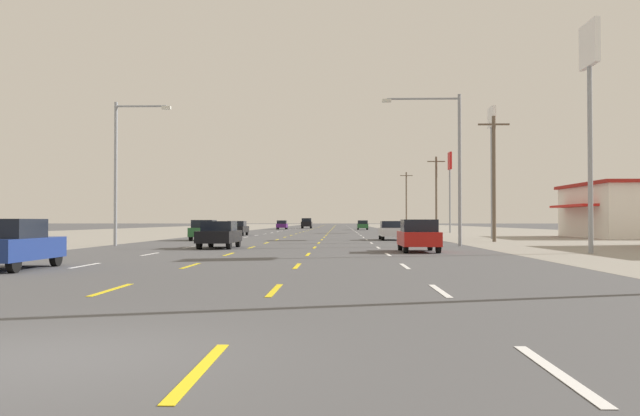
# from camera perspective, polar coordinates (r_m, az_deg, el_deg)

# --- Properties ---
(ground_plane) EXTENTS (572.00, 572.00, 0.00)m
(ground_plane) POSITION_cam_1_polar(r_m,az_deg,el_deg) (73.15, -0.76, -2.26)
(ground_plane) COLOR #4C4C4F
(lot_apron_left) EXTENTS (28.00, 440.00, 0.01)m
(lot_apron_left) POSITION_cam_1_polar(r_m,az_deg,el_deg) (78.22, -19.20, -2.12)
(lot_apron_left) COLOR gray
(lot_apron_left) RESTS_ON ground
(lot_apron_right) EXTENTS (28.00, 440.00, 0.01)m
(lot_apron_right) POSITION_cam_1_polar(r_m,az_deg,el_deg) (76.21, 18.19, -2.16)
(lot_apron_right) COLOR gray
(lot_apron_right) RESTS_ON ground
(lane_markings) EXTENTS (10.64, 227.60, 0.01)m
(lane_markings) POSITION_cam_1_polar(r_m,az_deg,el_deg) (111.62, 0.09, -1.86)
(lane_markings) COLOR white
(lane_markings) RESTS_ON ground
(signal_span_wire) EXTENTS (25.09, 0.52, 9.76)m
(signal_span_wire) POSITION_cam_1_polar(r_m,az_deg,el_deg) (15.42, -10.30, 14.13)
(signal_span_wire) COLOR brown
(signal_span_wire) RESTS_ON ground
(hatchback_far_left_nearest) EXTENTS (1.72, 3.90, 1.54)m
(hatchback_far_left_nearest) POSITION_cam_1_polar(r_m,az_deg,el_deg) (22.22, -25.00, -2.80)
(hatchback_far_left_nearest) COLOR navy
(hatchback_far_left_nearest) RESTS_ON ground
(hatchback_far_right_near) EXTENTS (1.72, 3.90, 1.54)m
(hatchback_far_right_near) POSITION_cam_1_polar(r_m,az_deg,el_deg) (31.94, 8.47, -2.35)
(hatchback_far_right_near) COLOR red
(hatchback_far_right_near) RESTS_ON ground
(sedan_inner_left_mid) EXTENTS (1.80, 4.50, 1.46)m
(sedan_inner_left_mid) POSITION_cam_1_polar(r_m,az_deg,el_deg) (36.28, -8.64, -2.24)
(sedan_inner_left_mid) COLOR black
(sedan_inner_left_mid) RESTS_ON ground
(hatchback_far_left_midfar) EXTENTS (1.72, 3.90, 1.54)m
(hatchback_far_left_midfar) POSITION_cam_1_polar(r_m,az_deg,el_deg) (50.79, -9.89, -1.88)
(hatchback_far_left_midfar) COLOR #235B2D
(hatchback_far_left_midfar) RESTS_ON ground
(sedan_far_right_far) EXTENTS (1.80, 4.50, 1.46)m
(sedan_far_right_far) POSITION_cam_1_polar(r_m,az_deg,el_deg) (51.34, 6.17, -1.91)
(sedan_far_right_far) COLOR silver
(sedan_far_right_far) RESTS_ON ground
(sedan_far_left_farther) EXTENTS (1.80, 4.50, 1.46)m
(sedan_far_left_farther) POSITION_cam_1_polar(r_m,az_deg,el_deg) (66.96, -7.14, -1.72)
(sedan_far_left_farther) COLOR black
(sedan_far_left_farther) RESTS_ON ground
(hatchback_far_right_farthest) EXTENTS (1.72, 3.90, 1.54)m
(hatchback_far_right_farthest) POSITION_cam_1_polar(r_m,az_deg,el_deg) (107.88, 3.68, -1.47)
(hatchback_far_right_farthest) COLOR #235B2D
(hatchback_far_right_farthest) RESTS_ON ground
(hatchback_far_left_distant_a) EXTENTS (1.72, 3.90, 1.54)m
(hatchback_far_left_distant_a) POSITION_cam_1_polar(r_m,az_deg,el_deg) (114.41, -3.29, -1.45)
(hatchback_far_left_distant_a) COLOR #4C196B
(hatchback_far_left_distant_a) RESTS_ON ground
(suv_inner_left_distant_b) EXTENTS (1.98, 4.90, 1.98)m
(suv_inner_left_distant_b) POSITION_cam_1_polar(r_m,az_deg,el_deg) (129.17, -1.15, -1.31)
(suv_inner_left_distant_b) COLOR black
(suv_inner_left_distant_b) RESTS_ON ground
(pole_sign_right_row_0) EXTENTS (0.24, 2.02, 10.52)m
(pole_sign_right_row_0) POSITION_cam_1_polar(r_m,az_deg,el_deg) (33.08, 22.16, 10.26)
(pole_sign_right_row_0) COLOR gray
(pole_sign_right_row_0) RESTS_ON ground
(pole_sign_right_row_1) EXTENTS (0.24, 2.02, 10.83)m
(pole_sign_right_row_1) POSITION_cam_1_polar(r_m,az_deg,el_deg) (56.48, 14.55, 5.63)
(pole_sign_right_row_1) COLOR gray
(pole_sign_right_row_1) RESTS_ON ground
(pole_sign_right_row_2) EXTENTS (0.24, 1.78, 9.96)m
(pole_sign_right_row_2) POSITION_cam_1_polar(r_m,az_deg,el_deg) (83.56, 11.10, 3.00)
(pole_sign_right_row_2) COLOR gray
(pole_sign_right_row_2) RESTS_ON ground
(streetlight_left_row_0) EXTENTS (3.38, 0.26, 8.53)m
(streetlight_left_row_0) POSITION_cam_1_polar(r_m,az_deg,el_deg) (41.10, -16.71, 3.75)
(streetlight_left_row_0) COLOR gray
(streetlight_left_row_0) RESTS_ON ground
(streetlight_right_row_0) EXTENTS (4.61, 0.26, 8.89)m
(streetlight_right_row_0) POSITION_cam_1_polar(r_m,az_deg,el_deg) (39.57, 11.16, 4.39)
(streetlight_right_row_0) COLOR gray
(streetlight_right_row_0) RESTS_ON ground
(utility_pole_right_row_0) EXTENTS (2.20, 0.26, 8.88)m
(utility_pole_right_row_0) POSITION_cam_1_polar(r_m,az_deg,el_deg) (48.27, 14.73, 2.67)
(utility_pole_right_row_0) COLOR brown
(utility_pole_right_row_0) RESTS_ON ground
(utility_pole_right_row_1) EXTENTS (2.20, 0.26, 9.44)m
(utility_pole_right_row_1) POSITION_cam_1_polar(r_m,az_deg,el_deg) (83.40, 9.96, 1.27)
(utility_pole_right_row_1) COLOR brown
(utility_pole_right_row_1) RESTS_ON ground
(utility_pole_right_row_2) EXTENTS (2.20, 0.26, 10.12)m
(utility_pole_right_row_2) POSITION_cam_1_polar(r_m,az_deg,el_deg) (118.66, 7.43, 0.73)
(utility_pole_right_row_2) COLOR brown
(utility_pole_right_row_2) RESTS_ON ground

